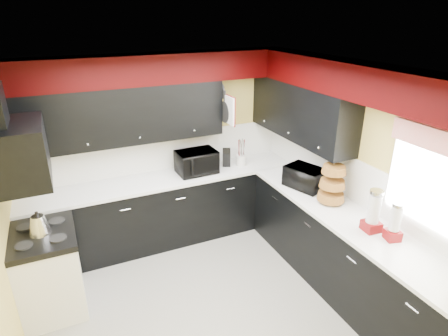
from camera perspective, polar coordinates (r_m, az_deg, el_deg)
name	(u,v)px	position (r m, az deg, el deg)	size (l,w,h in m)	color
ground	(210,309)	(4.31, -2.09, -20.69)	(3.60, 3.60, 0.00)	gray
wall_back	(158,148)	(5.13, -10.05, 2.99)	(3.60, 0.06, 2.50)	#E0C666
wall_right	(356,175)	(4.48, 19.42, -1.01)	(0.06, 3.60, 2.50)	#E0C666
ceiling	(206,73)	(3.15, -2.75, 14.33)	(3.60, 3.60, 0.06)	white
cab_back	(168,210)	(5.20, -8.57, -6.36)	(3.60, 0.60, 0.90)	black
cab_right	(344,255)	(4.49, 17.83, -12.49)	(0.60, 3.00, 0.90)	black
counter_back	(166,179)	(4.99, -8.88, -1.64)	(3.62, 0.64, 0.04)	white
counter_right	(350,218)	(4.24, 18.59, -7.29)	(0.64, 3.02, 0.04)	white
splash_back	(158,153)	(5.14, -9.97, 2.33)	(3.60, 0.02, 0.50)	white
splash_right	(354,180)	(4.50, 19.23, -1.74)	(0.02, 3.60, 0.50)	white
upper_back	(118,116)	(4.71, -15.85, 7.69)	(2.60, 0.35, 0.70)	black
upper_right	(300,111)	(4.85, 11.52, 8.51)	(0.35, 1.80, 0.70)	black
soffit_back	(156,68)	(4.71, -10.37, 14.69)	(3.60, 0.36, 0.35)	black
soffit_right	(370,83)	(3.94, 21.34, 11.98)	(0.36, 3.24, 0.35)	black
stove	(50,273)	(4.46, -24.97, -14.33)	(0.60, 0.75, 0.86)	white
cooktop	(42,236)	(4.21, -26.02, -9.28)	(0.62, 0.77, 0.06)	black
hood	(17,153)	(3.85, -29.02, 1.97)	(0.50, 0.78, 0.55)	black
window	(430,182)	(3.83, 28.91, -1.87)	(0.03, 0.86, 0.96)	white
valance	(436,140)	(3.66, 29.57, 3.68)	(0.04, 0.88, 0.20)	red
pan_top	(221,91)	(4.96, -0.52, 11.66)	(0.03, 0.22, 0.40)	black
pan_mid	(225,112)	(4.90, 0.11, 8.52)	(0.03, 0.28, 0.46)	black
pan_low	(217,110)	(5.14, -1.11, 8.85)	(0.03, 0.24, 0.42)	black
cut_board	(229,110)	(4.79, 0.83, 8.78)	(0.03, 0.26, 0.35)	white
baskets	(332,183)	(4.37, 16.18, -2.25)	(0.27, 0.27, 0.50)	brown
deco_plate	(394,93)	(3.95, 24.48, 10.40)	(0.03, 0.24, 0.24)	white
toaster_oven	(197,162)	(5.02, -4.14, 0.91)	(0.52, 0.44, 0.30)	black
microwave	(305,178)	(4.71, 12.28, -1.43)	(0.47, 0.32, 0.26)	black
utensil_crock	(241,160)	(5.29, 2.65, 1.21)	(0.14, 0.14, 0.15)	silver
knife_block	(227,158)	(5.24, 0.38, 1.56)	(0.11, 0.15, 0.24)	black
kettle	(39,225)	(4.16, -26.37, -7.73)	(0.21, 0.21, 0.19)	silver
dispenser_a	(374,212)	(3.96, 21.83, -6.20)	(0.16, 0.16, 0.43)	#631000
dispenser_b	(395,223)	(3.91, 24.58, -7.69)	(0.13, 0.13, 0.36)	#5C0C09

